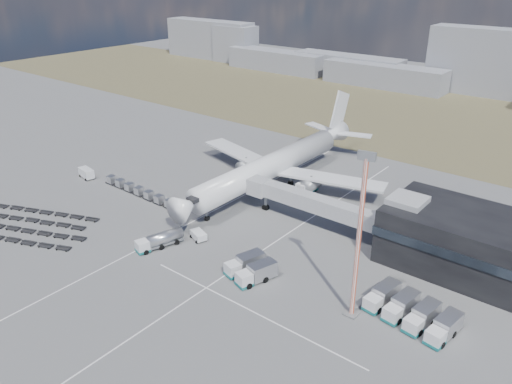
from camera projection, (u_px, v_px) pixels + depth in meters
The scene contains 16 objects.
ground at pixel (175, 238), 95.42m from camera, with size 420.00×420.00×0.00m, color #565659.
grass_strip at pixel (408, 114), 173.56m from camera, with size 420.00×90.00×0.01m, color brown.
lane_markings at pixel (223, 248), 92.01m from camera, with size 47.12×110.00×0.01m.
terminal at pixel (476, 244), 83.16m from camera, with size 30.40×16.40×11.00m.
jet_bridge at pixel (304, 200), 98.81m from camera, with size 30.30×3.80×7.05m.
airliner at pixel (276, 164), 116.22m from camera, with size 51.59×64.53×17.62m.
skyline at pixel (422, 67), 205.87m from camera, with size 311.26×27.18×25.39m.
fuel_tanker at pixel (160, 240), 91.72m from camera, with size 4.73×9.22×2.89m.
pushback_tug at pixel (198, 236), 94.56m from camera, with size 3.59×2.02×1.58m, color silver.
utility_van at pixel (86, 173), 121.53m from camera, with size 4.61×2.09×2.44m, color silver.
catering_truck at pixel (307, 187), 113.46m from camera, with size 2.60×6.08×2.77m.
service_trucks_near at pixel (251, 268), 83.03m from camera, with size 7.70×8.48×2.85m.
service_trucks_far at pixel (411, 311), 72.83m from camera, with size 13.44×8.66×2.80m.
uld_row at pixel (139, 191), 112.42m from camera, with size 23.35×2.01×1.81m.
baggage_dollies at pixel (24, 225), 99.50m from camera, with size 30.50×22.55×0.66m.
floodlight_mast at pixel (359, 239), 69.15m from camera, with size 2.47×2.00×25.86m.
Camera 1 is at (64.01, -55.21, 47.75)m, focal length 35.00 mm.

